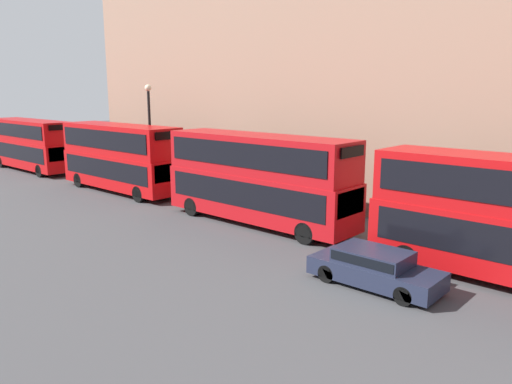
{
  "coord_description": "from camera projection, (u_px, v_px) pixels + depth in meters",
  "views": [
    {
      "loc": [
        -16.76,
        2.36,
        6.76
      ],
      "look_at": [
        0.48,
        17.9,
        1.96
      ],
      "focal_mm": 35.0,
      "sensor_mm": 36.0,
      "label": 1
    }
  ],
  "objects": [
    {
      "name": "bus_second_in_queue",
      "position": [
        258.0,
        176.0,
        24.97
      ],
      "size": [
        2.59,
        10.81,
        4.54
      ],
      "color": "#A80F14",
      "rests_on": "ground"
    },
    {
      "name": "bus_third_in_queue",
      "position": [
        120.0,
        155.0,
        33.03
      ],
      "size": [
        2.59,
        10.33,
        4.47
      ],
      "color": "#B20C0F",
      "rests_on": "ground"
    },
    {
      "name": "bus_trailing",
      "position": [
        31.0,
        143.0,
        41.75
      ],
      "size": [
        2.59,
        10.63,
        4.24
      ],
      "color": "#B20C0F",
      "rests_on": "ground"
    },
    {
      "name": "car_hatchback",
      "position": [
        374.0,
        267.0,
        17.32
      ],
      "size": [
        1.83,
        4.56,
        1.32
      ],
      "color": "#1E2338",
      "rests_on": "ground"
    },
    {
      "name": "street_lamp",
      "position": [
        150.0,
        126.0,
        33.36
      ],
      "size": [
        0.44,
        0.44,
        7.05
      ],
      "color": "black",
      "rests_on": "ground"
    },
    {
      "name": "pedestrian",
      "position": [
        209.0,
        187.0,
        31.11
      ],
      "size": [
        0.36,
        0.36,
        1.6
      ],
      "color": "maroon",
      "rests_on": "ground"
    }
  ]
}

